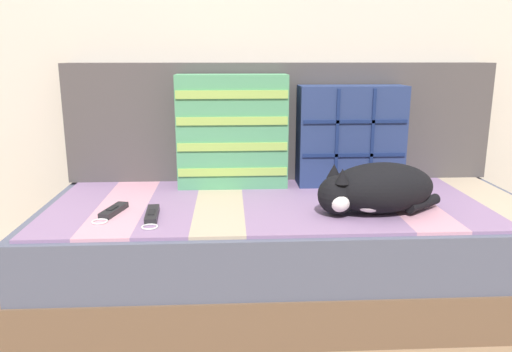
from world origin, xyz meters
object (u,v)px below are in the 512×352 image
throw_pillow_quilted (350,136)px  throw_pillow_striped (232,131)px  sleeping_cat (374,189)px  game_remote_far (152,215)px  game_remote_near (113,211)px  couch (288,245)px

throw_pillow_quilted → throw_pillow_striped: bearing=-179.9°
throw_pillow_quilted → sleeping_cat: (-0.01, -0.37, -0.11)m
throw_pillow_quilted → game_remote_far: throw_pillow_quilted is taller
sleeping_cat → game_remote_far: (-0.70, -0.01, -0.07)m
sleeping_cat → game_remote_near: size_ratio=2.19×
couch → game_remote_near: 0.62m
throw_pillow_quilted → sleeping_cat: size_ratio=0.96×
sleeping_cat → game_remote_near: (-0.83, 0.03, -0.07)m
throw_pillow_quilted → sleeping_cat: bearing=-91.1°
throw_pillow_striped → game_remote_far: 0.50m
game_remote_near → game_remote_far: (0.13, -0.05, 0.00)m
throw_pillow_quilted → sleeping_cat: 0.38m
throw_pillow_quilted → game_remote_near: bearing=-158.1°
throw_pillow_quilted → game_remote_far: bearing=-151.6°
couch → throw_pillow_striped: (-0.19, 0.19, 0.39)m
throw_pillow_quilted → game_remote_far: size_ratio=1.96×
throw_pillow_quilted → game_remote_far: (-0.70, -0.38, -0.18)m
couch → game_remote_near: (-0.58, -0.15, 0.19)m
game_remote_near → game_remote_far: 0.14m
throw_pillow_striped → couch: bearing=-43.9°
sleeping_cat → game_remote_far: size_ratio=2.04×
game_remote_near → game_remote_far: same height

